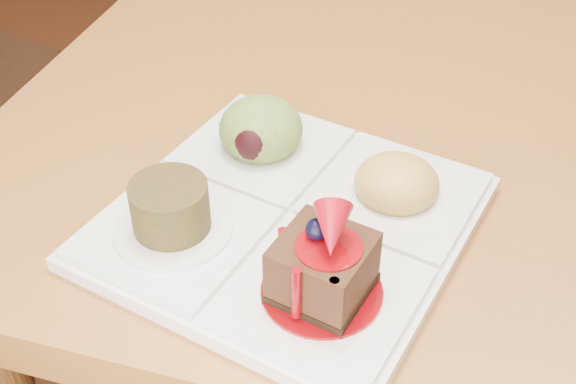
# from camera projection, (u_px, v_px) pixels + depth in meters

# --- Properties ---
(ground) EXTENTS (6.00, 6.00, 0.00)m
(ground) POSITION_uv_depth(u_px,v_px,m) (474.00, 278.00, 1.54)
(ground) COLOR #592C19
(sampler_plate) EXTENTS (0.30, 0.30, 0.10)m
(sampler_plate) POSITION_uv_depth(u_px,v_px,m) (289.00, 205.00, 0.54)
(sampler_plate) COLOR white
(sampler_plate) RESTS_ON dining_table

